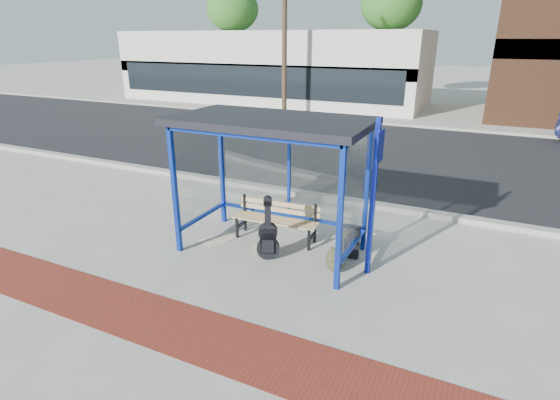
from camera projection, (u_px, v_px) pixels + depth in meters
The scene contains 19 objects.
ground at pixel (272, 249), 8.01m from camera, with size 120.00×120.00×0.00m, color #B2ADA0.
brick_paver_strip at pixel (184, 329), 5.81m from camera, with size 60.00×1.00×0.01m, color maroon.
curb_near at pixel (326, 197), 10.44m from camera, with size 60.00×0.25×0.12m, color gray.
street_asphalt at pixel (377, 152), 14.77m from camera, with size 60.00×10.00×0.00m, color black.
curb_far at pixel (406, 125), 19.06m from camera, with size 60.00×0.25×0.12m, color gray.
far_sidewalk at pixel (413, 119), 20.69m from camera, with size 60.00×4.00×0.01m, color #B2ADA0.
bus_shelter at pixel (273, 138), 7.35m from camera, with size 3.30×1.80×2.42m.
storefront_white at pixel (271, 67), 26.15m from camera, with size 18.00×6.04×4.00m.
tree_left at pixel (233, 10), 30.35m from camera, with size 3.60×3.60×7.03m.
tree_mid at pixel (391, 5), 25.91m from camera, with size 3.60×3.60×7.03m.
utility_pole_west at pixel (284, 27), 20.32m from camera, with size 1.60×0.24×8.00m.
bench at pixel (277, 218), 8.29m from camera, with size 1.67×0.50×0.78m.
guitar_bag at pixel (268, 238), 7.55m from camera, with size 0.41×0.27×1.10m.
suitcase at pixel (349, 242), 7.67m from camera, with size 0.38×0.28×0.61m.
backpack at pixel (336, 261), 7.21m from camera, with size 0.39×0.37×0.40m.
sign_post at pixel (374, 190), 6.73m from camera, with size 0.11×0.32×2.57m.
newspaper_a at pixel (212, 242), 8.31m from camera, with size 0.42×0.33×0.01m, color white.
newspaper_b at pixel (226, 238), 8.47m from camera, with size 0.40×0.32×0.01m, color white.
newspaper_c at pixel (261, 249), 8.02m from camera, with size 0.37×0.29×0.01m, color white.
Camera 1 is at (3.24, -6.42, 3.66)m, focal length 28.00 mm.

